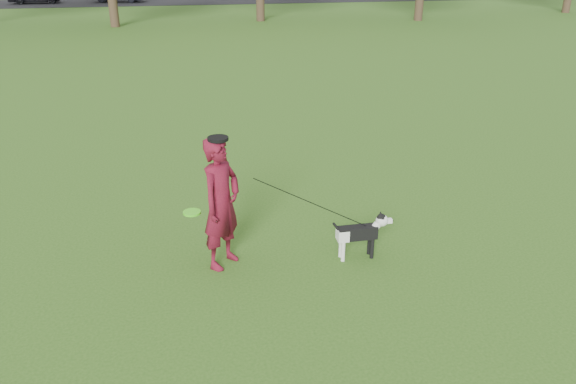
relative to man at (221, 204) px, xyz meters
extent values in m
plane|color=#285116|center=(0.48, -0.01, -0.91)|extent=(120.00, 120.00, 0.00)
cube|color=black|center=(0.48, 39.99, -0.90)|extent=(120.00, 7.00, 0.02)
imported|color=#530B1F|center=(0.00, 0.00, 0.00)|extent=(0.76, 0.78, 1.81)
cube|color=black|center=(1.83, -0.20, -0.52)|extent=(0.55, 0.17, 0.18)
cube|color=white|center=(1.62, -0.20, -0.53)|extent=(0.15, 0.17, 0.16)
cylinder|color=white|center=(1.62, -0.25, -0.76)|extent=(0.06, 0.06, 0.30)
cylinder|color=white|center=(1.62, -0.14, -0.76)|extent=(0.06, 0.06, 0.30)
cylinder|color=black|center=(2.03, -0.25, -0.76)|extent=(0.06, 0.06, 0.30)
cylinder|color=black|center=(2.03, -0.14, -0.76)|extent=(0.06, 0.06, 0.30)
cylinder|color=white|center=(2.07, -0.20, -0.47)|extent=(0.18, 0.11, 0.19)
sphere|color=white|center=(2.17, -0.20, -0.36)|extent=(0.17, 0.17, 0.17)
sphere|color=black|center=(2.16, -0.20, -0.33)|extent=(0.13, 0.13, 0.13)
cube|color=white|center=(2.26, -0.20, -0.38)|extent=(0.11, 0.06, 0.06)
sphere|color=black|center=(2.32, -0.20, -0.38)|extent=(0.04, 0.04, 0.04)
cone|color=black|center=(2.16, -0.24, -0.28)|extent=(0.06, 0.06, 0.07)
cone|color=black|center=(2.16, -0.15, -0.28)|extent=(0.06, 0.06, 0.07)
cylinder|color=black|center=(1.56, -0.20, -0.45)|extent=(0.19, 0.04, 0.25)
cylinder|color=black|center=(2.02, -0.20, -0.46)|extent=(0.12, 0.12, 0.02)
cylinder|color=#4EE31C|center=(-0.39, -0.15, -0.02)|extent=(0.23, 0.23, 0.02)
cylinder|color=black|center=(0.00, 0.00, 0.89)|extent=(0.27, 0.27, 0.04)
camera|label=1|loc=(-0.43, -6.72, 3.11)|focal=35.00mm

